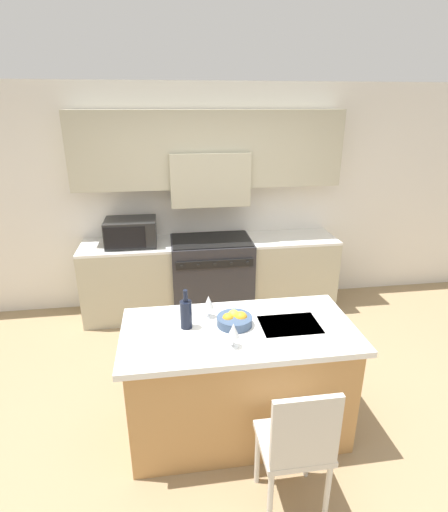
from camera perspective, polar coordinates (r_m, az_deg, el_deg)
ground_plane at (r=3.63m, az=2.00°, el=-21.70°), size 10.00×10.00×0.00m
back_cabinetry at (r=4.87m, az=-2.31°, el=10.50°), size 10.00×0.46×2.70m
back_counter at (r=4.95m, az=-1.80°, el=-2.85°), size 3.06×0.62×0.92m
range_stove at (r=4.93m, az=-1.77°, el=-2.82°), size 0.96×0.70×0.95m
microwave at (r=4.73m, az=-13.15°, el=3.34°), size 0.58×0.43×0.30m
kitchen_island at (r=3.24m, az=2.05°, el=-17.15°), size 1.72×0.86×0.91m
island_chair at (r=2.66m, az=10.46°, el=-24.88°), size 0.42×0.40×0.99m
wine_bottle at (r=2.95m, az=-5.44°, el=-8.17°), size 0.09×0.09×0.30m
wine_glass_near at (r=2.72m, az=1.36°, el=-10.69°), size 0.08×0.08×0.18m
wine_glass_far at (r=3.08m, az=-2.21°, el=-6.69°), size 0.08×0.08×0.18m
fruit_bowl at (r=3.01m, az=1.54°, el=-9.08°), size 0.27×0.27×0.10m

